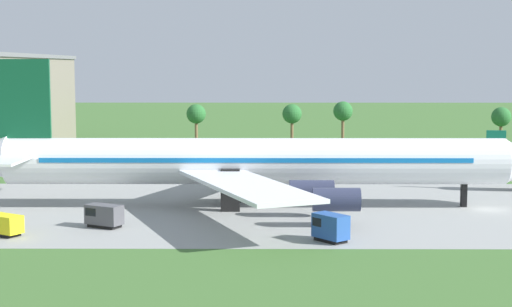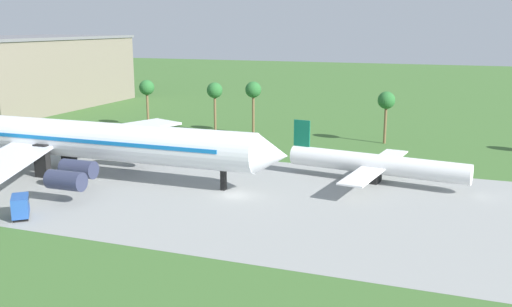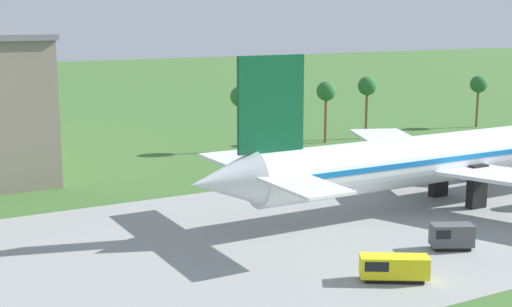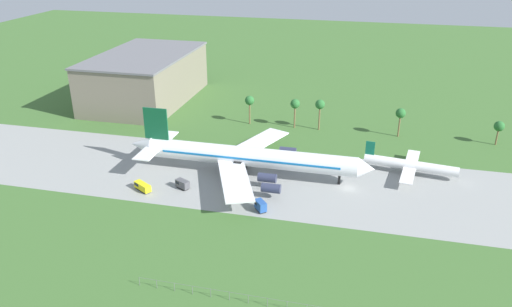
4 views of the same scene
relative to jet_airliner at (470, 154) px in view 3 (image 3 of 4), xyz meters
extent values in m
cylinder|color=white|center=(1.30, 0.00, 0.06)|extent=(64.87, 6.03, 6.03)
cone|color=white|center=(-34.90, 0.00, 0.51)|extent=(7.53, 5.73, 5.73)
cube|color=#146BB7|center=(1.30, 0.00, 0.51)|extent=(55.14, 6.15, 0.60)
cube|color=#0F4C2D|center=(-29.32, 0.00, 8.19)|extent=(7.84, 0.50, 10.25)
cube|color=white|center=(-29.63, 0.00, 0.96)|extent=(5.43, 24.11, 0.30)
cube|color=white|center=(0.11, 13.58, -1.00)|extent=(17.44, 28.11, 0.44)
cylinder|color=#2D334C|center=(8.12, 7.23, -2.75)|extent=(5.43, 2.71, 2.71)
cylinder|color=#2D334C|center=(10.55, 13.26, -2.75)|extent=(5.43, 2.71, 2.71)
cube|color=black|center=(-1.94, -3.32, -3.26)|extent=(2.40, 1.20, 5.42)
cube|color=black|center=(-1.94, 3.32, -3.26)|extent=(2.40, 1.20, 5.42)
cube|color=black|center=(-26.78, -17.55, -5.77)|extent=(5.34, 4.24, 0.40)
cube|color=yellow|center=(-26.78, -17.55, -4.61)|extent=(6.22, 4.89, 1.92)
cube|color=black|center=(-28.20, -16.67, -4.32)|extent=(2.88, 2.85, 0.90)
cube|color=black|center=(-15.97, -13.54, -5.77)|extent=(4.00, 3.22, 0.40)
cube|color=#4C4C51|center=(-15.97, -13.54, -4.46)|extent=(4.66, 3.69, 2.23)
cube|color=black|center=(-17.00, -13.02, -4.12)|extent=(2.24, 2.49, 0.90)
cylinder|color=brown|center=(17.13, 43.33, -1.21)|extent=(0.56, 0.56, 9.52)
sphere|color=#28662D|center=(17.13, 43.33, 4.15)|extent=(3.60, 3.60, 3.60)
cylinder|color=brown|center=(-10.05, 43.33, -1.47)|extent=(0.56, 0.56, 8.99)
sphere|color=#28662D|center=(-10.05, 43.33, 3.62)|extent=(3.60, 3.60, 3.60)
cylinder|color=brown|center=(46.40, 43.33, -1.73)|extent=(0.56, 0.56, 8.47)
sphere|color=#28662D|center=(46.40, 43.33, 3.10)|extent=(3.60, 3.60, 3.60)
cylinder|color=brown|center=(7.72, 43.33, -1.46)|extent=(0.56, 0.56, 9.01)
sphere|color=#28662D|center=(7.72, 43.33, 3.64)|extent=(3.60, 3.60, 3.60)
camera|label=1|loc=(1.92, -101.51, 12.35)|focal=55.00mm
camera|label=2|loc=(61.50, -75.43, 18.26)|focal=40.00mm
camera|label=3|loc=(-66.89, -64.30, 17.48)|focal=50.00mm
camera|label=4|loc=(35.58, -134.69, 63.42)|focal=35.00mm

